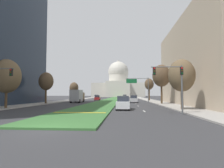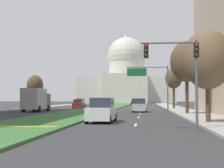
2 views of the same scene
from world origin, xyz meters
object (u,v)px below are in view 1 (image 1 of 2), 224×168
(capitol_building, at_px, (118,84))
(traffic_light_near_right, at_px, (174,78))
(sedan_distant, at_px, (97,98))
(street_tree_right_near, at_px, (182,75))
(sedan_far_horizon, at_px, (97,97))
(sedan_very_far, at_px, (125,97))
(box_truck_delivery, at_px, (77,96))
(street_tree_right_mid, at_px, (161,76))
(street_tree_left_near, at_px, (7,76))
(street_tree_right_far, at_px, (149,84))
(street_tree_left_mid, at_px, (46,81))
(sedan_lead_stopped, at_px, (123,103))
(overhead_guide_sign, at_px, (140,85))
(sedan_midblock, at_px, (134,99))
(street_tree_left_far, at_px, (74,88))

(capitol_building, height_order, traffic_light_near_right, capitol_building)
(traffic_light_near_right, xyz_separation_m, sedan_distant, (-14.63, 43.19, -3.00))
(traffic_light_near_right, distance_m, street_tree_right_near, 5.59)
(sedan_distant, bearing_deg, sedan_far_horizon, 99.57)
(sedan_very_far, bearing_deg, box_truck_delivery, -104.08)
(traffic_light_near_right, relative_size, street_tree_right_mid, 0.62)
(street_tree_left_near, xyz_separation_m, street_tree_right_mid, (24.95, 13.93, 1.27))
(traffic_light_near_right, distance_m, street_tree_right_mid, 19.83)
(street_tree_right_far, relative_size, box_truck_delivery, 1.13)
(street_tree_right_near, relative_size, sedan_far_horizon, 1.55)
(street_tree_right_mid, bearing_deg, street_tree_left_near, -150.83)
(traffic_light_near_right, distance_m, street_tree_left_mid, 28.84)
(street_tree_right_mid, xyz_separation_m, sedan_distant, (-17.24, 23.67, -5.22))
(sedan_lead_stopped, distance_m, box_truck_delivery, 23.52)
(traffic_light_near_right, bearing_deg, street_tree_right_mid, 82.38)
(overhead_guide_sign, relative_size, street_tree_right_mid, 0.77)
(sedan_midblock, distance_m, sedan_distant, 20.46)
(traffic_light_near_right, xyz_separation_m, street_tree_left_near, (-22.34, 5.60, 0.95))
(overhead_guide_sign, bearing_deg, street_tree_left_far, 150.82)
(street_tree_left_far, distance_m, sedan_distant, 8.72)
(overhead_guide_sign, height_order, street_tree_right_mid, street_tree_right_mid)
(overhead_guide_sign, xyz_separation_m, street_tree_right_near, (3.56, -23.86, -0.05))
(sedan_lead_stopped, xyz_separation_m, sedan_midblock, (2.48, 20.43, -0.02))
(street_tree_right_near, height_order, street_tree_right_far, street_tree_right_far)
(sedan_very_far, bearing_deg, street_tree_right_near, -83.99)
(street_tree_right_near, relative_size, sedan_distant, 1.47)
(sedan_midblock, xyz_separation_m, sedan_distant, (-11.70, 16.78, -0.06))
(sedan_midblock, bearing_deg, traffic_light_near_right, -83.67)
(sedan_lead_stopped, bearing_deg, street_tree_left_far, 115.89)
(overhead_guide_sign, height_order, sedan_far_horizon, overhead_guide_sign)
(overhead_guide_sign, xyz_separation_m, sedan_midblock, (-1.73, -2.46, -3.81))
(sedan_far_horizon, bearing_deg, sedan_distant, -80.43)
(capitol_building, bearing_deg, sedan_distant, -93.31)
(capitol_building, xyz_separation_m, box_truck_delivery, (-7.26, -96.57, -8.51))
(sedan_far_horizon, height_order, box_truck_delivery, box_truck_delivery)
(street_tree_right_far, distance_m, sedan_lead_stopped, 35.39)
(overhead_guide_sign, xyz_separation_m, sedan_lead_stopped, (-4.21, -22.89, -3.80))
(sedan_far_horizon, bearing_deg, box_truck_delivery, -90.05)
(capitol_building, relative_size, sedan_distant, 8.58)
(street_tree_right_far, bearing_deg, sedan_very_far, 102.58)
(capitol_building, height_order, overhead_guide_sign, capitol_building)
(sedan_lead_stopped, distance_m, sedan_very_far, 69.16)
(sedan_distant, bearing_deg, street_tree_right_near, -66.02)
(capitol_building, height_order, sedan_very_far, capitol_building)
(street_tree_right_far, bearing_deg, sedan_lead_stopped, -103.50)
(street_tree_right_mid, bearing_deg, street_tree_right_near, -91.00)
(capitol_building, distance_m, street_tree_left_mid, 105.19)
(traffic_light_near_right, bearing_deg, sedan_midblock, 96.33)
(street_tree_left_near, height_order, box_truck_delivery, street_tree_left_near)
(overhead_guide_sign, bearing_deg, sedan_distant, 133.15)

